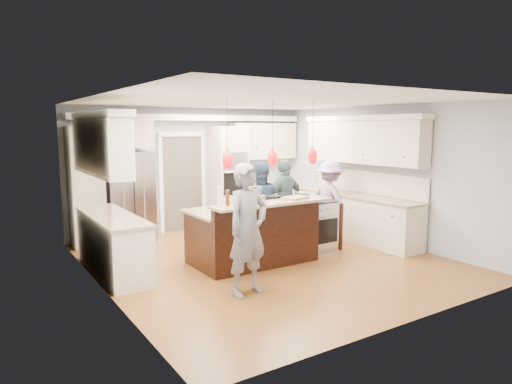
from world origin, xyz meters
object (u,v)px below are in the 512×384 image
refrigerator (129,197)px  person_far_left (259,205)px  kitchen_island (253,234)px  person_bar_end (248,230)px  island_range (314,225)px

refrigerator → person_far_left: refrigerator is taller
refrigerator → person_far_left: size_ratio=1.10×
person_far_left → refrigerator: bearing=-36.8°
refrigerator → kitchen_island: 2.91m
kitchen_island → person_bar_end: bearing=-124.9°
kitchen_island → person_far_left: size_ratio=1.28×
refrigerator → kitchen_island: refrigerator is taller
island_range → person_bar_end: person_bar_end is taller
kitchen_island → island_range: 1.41m
refrigerator → island_range: size_ratio=1.96×
island_range → person_bar_end: bearing=-149.9°
kitchen_island → person_bar_end: size_ratio=1.16×
person_bar_end → person_far_left: 2.52m
refrigerator → person_far_left: (1.95, -1.79, -0.08)m
island_range → person_far_left: 1.10m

